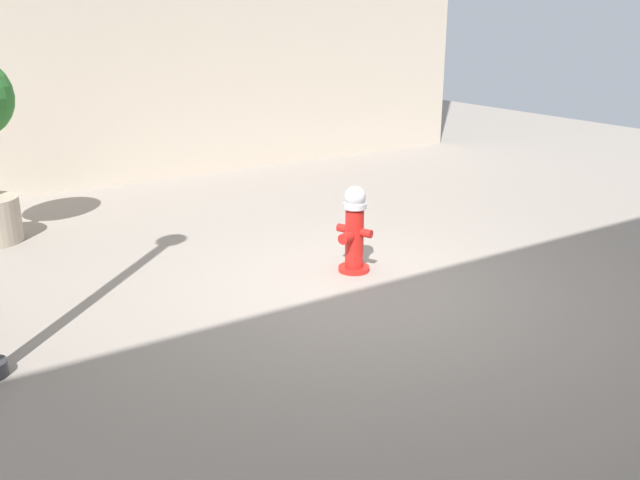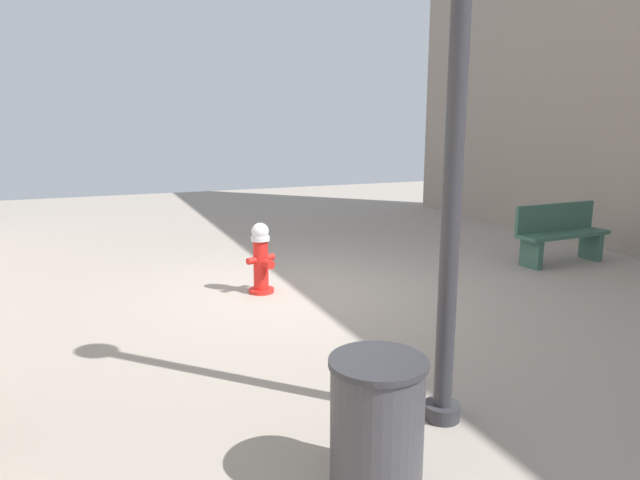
% 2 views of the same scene
% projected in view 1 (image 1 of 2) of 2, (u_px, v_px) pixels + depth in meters
% --- Properties ---
extents(ground_plane, '(23.40, 23.40, 0.00)m').
position_uv_depth(ground_plane, '(367.00, 291.00, 6.93)').
color(ground_plane, gray).
extents(fire_hydrant, '(0.42, 0.40, 0.94)m').
position_uv_depth(fire_hydrant, '(354.00, 229.00, 7.34)').
color(fire_hydrant, red).
rests_on(fire_hydrant, ground_plane).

